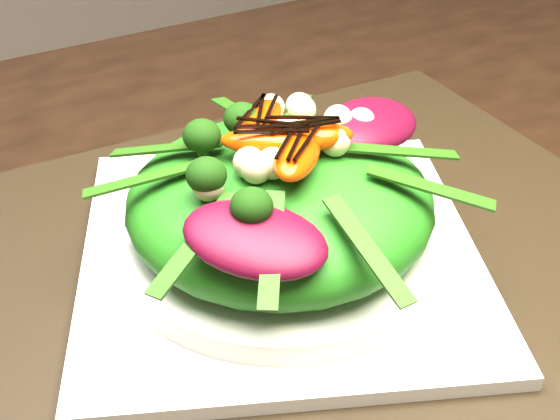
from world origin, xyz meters
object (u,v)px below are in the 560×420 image
lettuce_mound (280,201)px  plate_base (280,253)px  orange_segment (260,141)px  dining_table (342,264)px  placemat (280,261)px  salad_bowl (280,238)px

lettuce_mound → plate_base: bearing=90.0°
lettuce_mound → orange_segment: (-0.01, 0.01, 0.04)m
lettuce_mound → dining_table: bearing=-3.1°
dining_table → lettuce_mound: 0.09m
placemat → lettuce_mound: bearing=-135.0°
plate_base → orange_segment: size_ratio=4.15×
salad_bowl → lettuce_mound: size_ratio=1.09×
orange_segment → dining_table: bearing=-12.6°
salad_bowl → orange_segment: size_ratio=3.43×
salad_bowl → lettuce_mound: 0.03m
salad_bowl → lettuce_mound: bearing=-90.0°
dining_table → salad_bowl: dining_table is taller
placemat → plate_base: size_ratio=2.03×
placemat → salad_bowl: 0.02m
placemat → dining_table: bearing=-3.1°
lettuce_mound → orange_segment: 0.04m
dining_table → salad_bowl: size_ratio=7.21×
dining_table → plate_base: 0.06m
placemat → orange_segment: orange_segment is taller
orange_segment → lettuce_mound: bearing=-51.3°
plate_base → salad_bowl: size_ratio=1.21×
placemat → orange_segment: (-0.01, 0.01, 0.09)m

